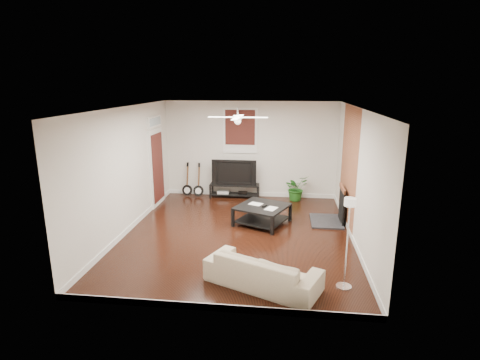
% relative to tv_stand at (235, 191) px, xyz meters
% --- Properties ---
extents(room, '(5.01, 6.01, 2.81)m').
position_rel_tv_stand_xyz_m(room, '(0.44, -2.78, 1.20)').
color(room, black).
rests_on(room, ground).
extents(brick_accent, '(0.02, 2.20, 2.80)m').
position_rel_tv_stand_xyz_m(brick_accent, '(2.93, -1.78, 1.20)').
color(brick_accent, brown).
rests_on(brick_accent, floor).
extents(fireplace, '(0.80, 1.10, 0.92)m').
position_rel_tv_stand_xyz_m(fireplace, '(2.64, -1.78, 0.26)').
color(fireplace, black).
rests_on(fireplace, floor).
extents(window_back, '(1.00, 0.06, 1.30)m').
position_rel_tv_stand_xyz_m(window_back, '(0.14, 0.19, 1.75)').
color(window_back, '#36130E').
rests_on(window_back, wall_back).
extents(door_left, '(0.08, 1.00, 2.50)m').
position_rel_tv_stand_xyz_m(door_left, '(-2.02, -0.88, 1.05)').
color(door_left, white).
rests_on(door_left, wall_left).
extents(tv_stand, '(1.44, 0.38, 0.40)m').
position_rel_tv_stand_xyz_m(tv_stand, '(0.00, 0.00, 0.00)').
color(tv_stand, black).
rests_on(tv_stand, floor).
extents(tv, '(1.29, 0.17, 0.74)m').
position_rel_tv_stand_xyz_m(tv, '(0.00, 0.02, 0.58)').
color(tv, black).
rests_on(tv, tv_stand).
extents(coffee_table, '(1.43, 1.43, 0.46)m').
position_rel_tv_stand_xyz_m(coffee_table, '(0.94, -2.08, 0.03)').
color(coffee_table, black).
rests_on(coffee_table, floor).
extents(sofa, '(2.05, 1.46, 0.56)m').
position_rel_tv_stand_xyz_m(sofa, '(1.12, -4.96, 0.08)').
color(sofa, tan).
rests_on(sofa, floor).
extents(floor_lamp, '(0.34, 0.34, 1.56)m').
position_rel_tv_stand_xyz_m(floor_lamp, '(2.47, -4.86, 0.58)').
color(floor_lamp, white).
rests_on(floor_lamp, floor).
extents(potted_plant, '(0.87, 0.85, 0.73)m').
position_rel_tv_stand_xyz_m(potted_plant, '(1.79, -0.07, 0.16)').
color(potted_plant, '#20601B').
rests_on(potted_plant, floor).
extents(guitar_left, '(0.34, 0.26, 1.01)m').
position_rel_tv_stand_xyz_m(guitar_left, '(-1.43, -0.03, 0.30)').
color(guitar_left, black).
rests_on(guitar_left, floor).
extents(guitar_right, '(0.32, 0.23, 1.01)m').
position_rel_tv_stand_xyz_m(guitar_right, '(-1.08, -0.06, 0.30)').
color(guitar_right, black).
rests_on(guitar_right, floor).
extents(ceiling_fan, '(1.24, 1.24, 0.32)m').
position_rel_tv_stand_xyz_m(ceiling_fan, '(0.44, -2.78, 2.40)').
color(ceiling_fan, white).
rests_on(ceiling_fan, ceiling).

